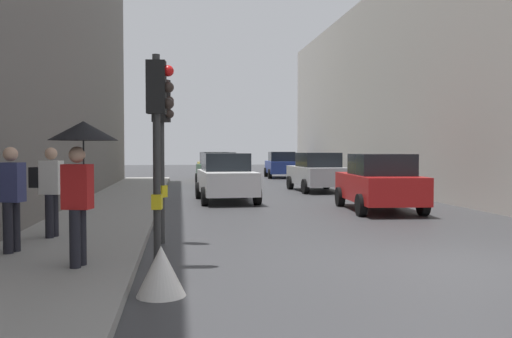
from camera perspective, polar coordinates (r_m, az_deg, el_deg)
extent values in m
plane|color=#38383A|center=(9.45, 19.09, -9.54)|extent=(120.00, 120.00, 0.00)
cube|color=gray|center=(14.48, -16.07, -5.18)|extent=(2.67, 40.00, 0.16)
cube|color=#B2ADA3|center=(28.28, 24.62, 7.68)|extent=(12.00, 34.99, 9.50)
cylinder|color=#2D2D2D|center=(10.83, -10.06, 0.99)|extent=(0.12, 0.12, 3.37)
cube|color=black|center=(10.88, -10.10, 7.15)|extent=(0.38, 0.36, 0.84)
cube|color=yellow|center=(10.86, -10.04, -2.36)|extent=(0.24, 0.25, 0.24)
sphere|color=red|center=(10.80, -9.24, 8.58)|extent=(0.18, 0.18, 0.18)
sphere|color=#2D231E|center=(10.78, -9.23, 7.20)|extent=(0.18, 0.18, 0.18)
sphere|color=#2D231E|center=(10.76, -9.22, 5.82)|extent=(0.18, 0.18, 0.18)
cylinder|color=#2D2D2D|center=(8.67, -10.55, 0.82)|extent=(0.12, 0.12, 3.40)
cube|color=black|center=(8.72, -10.60, 8.58)|extent=(0.32, 0.27, 0.84)
cube|color=yellow|center=(8.71, -10.52, -3.45)|extent=(0.18, 0.21, 0.24)
sphere|color=red|center=(8.74, -9.36, 10.30)|extent=(0.18, 0.18, 0.18)
sphere|color=#2D231E|center=(8.70, -9.35, 8.60)|extent=(0.18, 0.18, 0.18)
sphere|color=#2D231E|center=(8.68, -9.34, 6.89)|extent=(0.18, 0.18, 0.18)
cube|color=#2D6038|center=(27.49, -4.08, -0.38)|extent=(2.12, 4.33, 0.80)
cube|color=black|center=(27.72, -4.16, 1.12)|extent=(1.75, 2.12, 0.64)
cylinder|color=black|center=(26.33, -1.70, -1.36)|extent=(0.27, 0.66, 0.64)
cylinder|color=black|center=(26.05, -5.60, -1.40)|extent=(0.27, 0.66, 0.64)
cylinder|color=black|center=(28.98, -2.71, -1.05)|extent=(0.27, 0.66, 0.64)
cylinder|color=black|center=(28.73, -6.25, -1.09)|extent=(0.27, 0.66, 0.64)
cube|color=red|center=(16.93, 12.94, -1.94)|extent=(2.12, 4.33, 0.80)
cube|color=black|center=(16.66, 13.20, 0.48)|extent=(1.75, 2.12, 0.64)
cylinder|color=black|center=(18.04, 8.96, -2.94)|extent=(0.27, 0.66, 0.64)
cylinder|color=black|center=(18.52, 14.41, -2.85)|extent=(0.27, 0.66, 0.64)
cylinder|color=black|center=(15.43, 11.15, -3.80)|extent=(0.27, 0.66, 0.64)
cylinder|color=black|center=(15.98, 17.42, -3.65)|extent=(0.27, 0.66, 0.64)
cube|color=#BCBCC1|center=(24.48, 6.47, -0.69)|extent=(1.95, 4.26, 0.80)
cube|color=black|center=(24.22, 6.65, 0.99)|extent=(1.67, 2.06, 0.64)
cylinder|color=black|center=(25.57, 3.67, -1.46)|extent=(0.24, 0.65, 0.64)
cylinder|color=black|center=(26.05, 7.51, -1.41)|extent=(0.24, 0.65, 0.64)
cylinder|color=black|center=(22.96, 5.28, -1.86)|extent=(0.24, 0.65, 0.64)
cylinder|color=black|center=(23.50, 9.52, -1.79)|extent=(0.24, 0.65, 0.64)
cube|color=navy|center=(36.33, 2.68, 0.21)|extent=(2.06, 4.30, 0.80)
cube|color=black|center=(36.07, 2.73, 1.34)|extent=(1.72, 2.10, 0.64)
cylinder|color=black|center=(37.59, 1.06, -0.34)|extent=(0.26, 0.65, 0.64)
cylinder|color=black|center=(37.80, 3.77, -0.33)|extent=(0.26, 0.65, 0.64)
cylinder|color=black|center=(34.90, 1.49, -0.52)|extent=(0.26, 0.65, 0.64)
cylinder|color=black|center=(35.14, 4.41, -0.51)|extent=(0.26, 0.65, 0.64)
cube|color=silver|center=(19.45, -3.20, -1.38)|extent=(1.97, 4.27, 0.80)
cube|color=black|center=(19.67, -3.30, 0.76)|extent=(1.68, 2.06, 0.64)
cylinder|color=black|center=(18.29, 0.14, -2.85)|extent=(0.25, 0.65, 0.64)
cylinder|color=black|center=(18.05, -5.50, -2.93)|extent=(0.25, 0.65, 0.64)
cylinder|color=black|center=(20.94, -1.22, -2.23)|extent=(0.25, 0.65, 0.64)
cylinder|color=black|center=(20.73, -6.14, -2.29)|extent=(0.25, 0.65, 0.64)
cube|color=yellow|center=(32.86, -4.43, 0.01)|extent=(1.98, 4.27, 0.80)
cube|color=black|center=(33.09, -4.48, 1.27)|extent=(1.69, 2.07, 0.64)
cylinder|color=black|center=(31.65, -2.55, -0.79)|extent=(0.25, 0.65, 0.64)
cylinder|color=black|center=(31.45, -5.80, -0.82)|extent=(0.25, 0.65, 0.64)
cylinder|color=black|center=(34.33, -3.18, -0.57)|extent=(0.25, 0.65, 0.64)
cylinder|color=black|center=(34.14, -6.18, -0.59)|extent=(0.25, 0.65, 0.64)
cylinder|color=black|center=(8.44, -18.18, -6.88)|extent=(0.16, 0.16, 0.85)
cylinder|color=black|center=(8.26, -18.76, -7.08)|extent=(0.16, 0.16, 0.85)
cube|color=red|center=(8.26, -18.52, -1.80)|extent=(0.45, 0.35, 0.66)
sphere|color=tan|center=(8.25, -18.56, 1.46)|extent=(0.24, 0.24, 0.24)
cylinder|color=black|center=(8.21, -17.91, -0.07)|extent=(0.02, 0.02, 0.90)
cone|color=black|center=(8.21, -17.95, 3.91)|extent=(1.00, 1.00, 0.28)
cylinder|color=black|center=(11.37, -20.72, -4.62)|extent=(0.16, 0.16, 0.85)
cylinder|color=black|center=(11.19, -21.19, -4.73)|extent=(0.16, 0.16, 0.85)
cube|color=silver|center=(11.22, -21.00, -0.84)|extent=(0.45, 0.35, 0.66)
sphere|color=tan|center=(11.21, -21.03, 1.56)|extent=(0.24, 0.24, 0.24)
cube|color=black|center=(11.36, -22.35, -0.83)|extent=(0.26, 0.32, 0.40)
cylinder|color=black|center=(9.96, -24.30, -5.60)|extent=(0.16, 0.16, 0.85)
cylinder|color=black|center=(9.80, -24.96, -5.74)|extent=(0.16, 0.16, 0.85)
cube|color=navy|center=(9.81, -24.69, -1.29)|extent=(0.46, 0.37, 0.66)
sphere|color=tan|center=(9.79, -24.73, 1.46)|extent=(0.24, 0.24, 0.24)
cone|color=silver|center=(7.09, -10.10, -10.65)|extent=(0.64, 0.64, 0.65)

